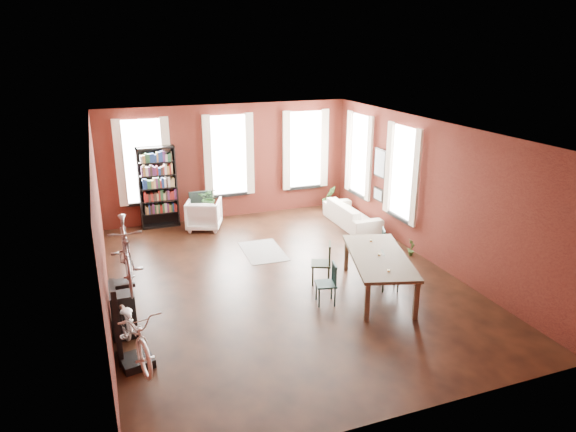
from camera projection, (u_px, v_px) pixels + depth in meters
name	position (u px, v px, depth m)	size (l,w,h in m)	color
room	(284.00, 174.00, 10.84)	(9.00, 9.04, 3.22)	black
dining_table	(378.00, 274.00, 10.23)	(1.07, 2.35, 0.80)	brown
dining_chair_a	(326.00, 284.00, 9.79)	(0.38, 0.38, 0.81)	#193734
dining_chair_b	(321.00, 263.00, 10.62)	(0.41, 0.41, 0.88)	black
dining_chair_c	(390.00, 271.00, 10.37)	(0.37, 0.37, 0.80)	black
dining_chair_d	(390.00, 247.00, 11.55)	(0.38, 0.38, 0.83)	#1C3D3B
bookshelf	(158.00, 187.00, 13.70)	(1.00, 0.32, 2.20)	black
white_armchair	(204.00, 213.00, 13.74)	(0.87, 0.81, 0.89)	white
cream_sofa	(352.00, 211.00, 14.05)	(2.08, 0.61, 0.81)	beige
striped_rug	(263.00, 251.00, 12.35)	(0.91, 1.46, 0.01)	black
bike_trainer	(137.00, 361.00, 8.00)	(0.47, 0.47, 0.14)	black
bike_wall_rack	(117.00, 323.00, 7.97)	(0.16, 0.60, 1.30)	black
console_table	(123.00, 309.00, 8.89)	(0.40, 0.80, 0.80)	black
plant_stand	(209.00, 219.00, 13.79)	(0.27, 0.27, 0.55)	black
plant_by_sofa	(329.00, 204.00, 15.38)	(0.41, 0.74, 0.33)	#2C5522
plant_small	(411.00, 253.00, 12.09)	(0.22, 0.42, 0.15)	#365D25
bicycle_floor	(131.00, 306.00, 7.70)	(0.63, 0.94, 1.79)	silver
bicycle_hung	(124.00, 232.00, 7.58)	(0.47, 1.00, 1.66)	#A5A8AD
plant_on_stand	(209.00, 201.00, 13.65)	(0.54, 0.60, 0.46)	#285221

